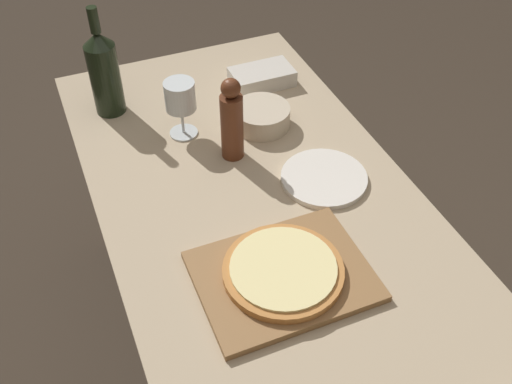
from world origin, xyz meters
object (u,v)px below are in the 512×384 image
object	(u,v)px
pizza	(283,270)
wine_bottle	(104,72)
pepper_mill	(233,121)
wine_glass	(180,98)
small_bowl	(262,117)

from	to	relation	value
pizza	wine_bottle	xyz separation A→B (m)	(-0.21, 0.76, 0.10)
pepper_mill	wine_glass	bearing A→B (deg)	125.05
wine_bottle	pepper_mill	bearing A→B (deg)	-51.53
wine_glass	small_bowl	distance (m)	0.24
pizza	wine_glass	size ratio (longest dim) A/B	1.58
pizza	wine_glass	distance (m)	0.58
pizza	pepper_mill	bearing A→B (deg)	82.95
wine_glass	small_bowl	bearing A→B (deg)	-12.45
pizza	wine_glass	bearing A→B (deg)	94.39
wine_glass	small_bowl	xyz separation A→B (m)	(0.22, -0.05, -0.09)
pepper_mill	wine_glass	xyz separation A→B (m)	(-0.10, 0.14, 0.01)
pizza	pepper_mill	distance (m)	0.45
pepper_mill	small_bowl	size ratio (longest dim) A/B	1.48
pizza	wine_bottle	distance (m)	0.79
wine_bottle	small_bowl	size ratio (longest dim) A/B	2.01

